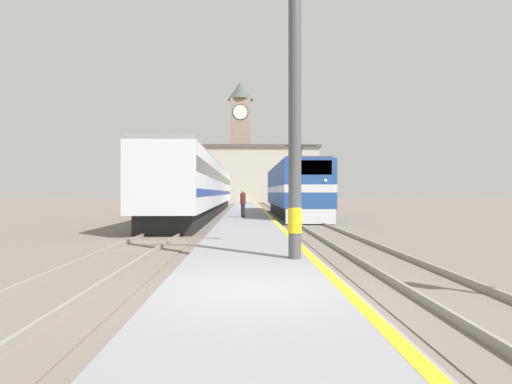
# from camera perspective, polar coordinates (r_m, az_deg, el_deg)

# --- Properties ---
(ground_plane) EXTENTS (200.00, 200.00, 0.00)m
(ground_plane) POSITION_cam_1_polar(r_m,az_deg,el_deg) (36.65, -1.30, -2.91)
(ground_plane) COLOR #70665B
(platform) EXTENTS (3.16, 140.00, 0.27)m
(platform) POSITION_cam_1_polar(r_m,az_deg,el_deg) (31.65, -1.26, -3.13)
(platform) COLOR gray
(platform) RESTS_ON ground
(rail_track_near) EXTENTS (2.84, 140.00, 0.16)m
(rail_track_near) POSITION_cam_1_polar(r_m,az_deg,el_deg) (31.86, 4.93, -3.29)
(rail_track_near) COLOR #70665B
(rail_track_near) RESTS_ON ground
(rail_track_far) EXTENTS (2.83, 140.00, 0.16)m
(rail_track_far) POSITION_cam_1_polar(r_m,az_deg,el_deg) (31.84, -7.70, -3.29)
(rail_track_far) COLOR #70665B
(rail_track_far) RESTS_ON ground
(locomotive_train) EXTENTS (2.92, 16.18, 4.89)m
(locomotive_train) POSITION_cam_1_polar(r_m,az_deg,el_deg) (29.94, 5.34, 0.28)
(locomotive_train) COLOR black
(locomotive_train) RESTS_ON ground
(passenger_train) EXTENTS (2.92, 35.49, 4.12)m
(passenger_train) POSITION_cam_1_polar(r_m,az_deg,el_deg) (33.57, -7.37, 0.60)
(passenger_train) COLOR black
(passenger_train) RESTS_ON ground
(catenary_mast) EXTENTS (2.74, 0.32, 7.80)m
(catenary_mast) POSITION_cam_1_polar(r_m,az_deg,el_deg) (9.72, 6.01, 13.52)
(catenary_mast) COLOR #4C4C51
(catenary_mast) RESTS_ON platform
(person_on_platform) EXTENTS (0.34, 0.34, 1.73)m
(person_on_platform) POSITION_cam_1_polar(r_m,az_deg,el_deg) (25.18, -1.87, -1.53)
(person_on_platform) COLOR #23232D
(person_on_platform) RESTS_ON platform
(clock_tower) EXTENTS (5.43, 5.43, 25.62)m
(clock_tower) POSITION_cam_1_polar(r_m,az_deg,el_deg) (86.54, -2.24, 7.81)
(clock_tower) COLOR gray
(clock_tower) RESTS_ON ground
(station_building) EXTENTS (29.69, 8.91, 10.34)m
(station_building) POSITION_cam_1_polar(r_m,az_deg,el_deg) (74.45, -2.59, 2.52)
(station_building) COLOR #B7B2A3
(station_building) RESTS_ON ground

